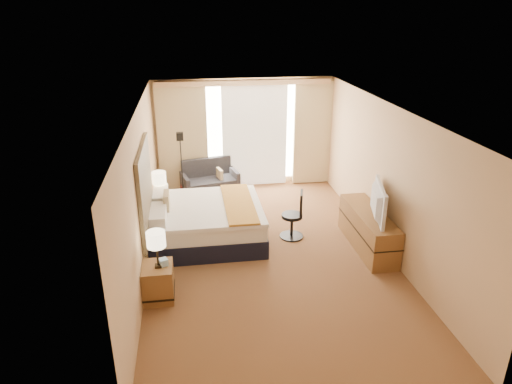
{
  "coord_description": "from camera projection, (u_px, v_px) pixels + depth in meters",
  "views": [
    {
      "loc": [
        -1.28,
        -7.03,
        4.11
      ],
      "look_at": [
        -0.17,
        0.4,
        1.05
      ],
      "focal_mm": 32.0,
      "sensor_mm": 36.0,
      "label": 1
    }
  ],
  "objects": [
    {
      "name": "nightstand_right",
      "position": [
        164.0,
        213.0,
        9.13
      ],
      "size": [
        0.45,
        0.52,
        0.55
      ],
      "primitive_type": "cube",
      "color": "brown",
      "rests_on": "floor"
    },
    {
      "name": "wall_front",
      "position": [
        332.0,
        316.0,
        4.47
      ],
      "size": [
        4.2,
        0.02,
        2.6
      ],
      "primitive_type": "cube",
      "color": "tan",
      "rests_on": "ground"
    },
    {
      "name": "curtains",
      "position": [
        244.0,
        130.0,
        10.73
      ],
      "size": [
        4.12,
        0.19,
        2.56
      ],
      "color": "#C8B28D",
      "rests_on": "floor"
    },
    {
      "name": "ceiling",
      "position": [
        270.0,
        110.0,
        7.18
      ],
      "size": [
        4.2,
        7.0,
        0.02
      ],
      "primitive_type": "cube",
      "color": "silver",
      "rests_on": "wall_back"
    },
    {
      "name": "television",
      "position": [
        373.0,
        201.0,
        7.82
      ],
      "size": [
        0.41,
        1.07,
        0.61
      ],
      "primitive_type": "imported",
      "rotation": [
        0.0,
        0.0,
        1.31
      ],
      "color": "black",
      "rests_on": "media_dresser"
    },
    {
      "name": "wall_left",
      "position": [
        142.0,
        194.0,
        7.38
      ],
      "size": [
        0.02,
        7.0,
        2.6
      ],
      "primitive_type": "cube",
      "color": "tan",
      "rests_on": "ground"
    },
    {
      "name": "headboard",
      "position": [
        145.0,
        190.0,
        7.58
      ],
      "size": [
        0.06,
        1.85,
        1.5
      ],
      "primitive_type": "cube",
      "color": "black",
      "rests_on": "wall_left"
    },
    {
      "name": "desk_chair",
      "position": [
        295.0,
        217.0,
        8.62
      ],
      "size": [
        0.45,
        0.45,
        0.93
      ],
      "rotation": [
        0.0,
        0.0,
        -0.27
      ],
      "color": "black",
      "rests_on": "floor"
    },
    {
      "name": "lamp_right",
      "position": [
        159.0,
        178.0,
        8.91
      ],
      "size": [
        0.27,
        0.27,
        0.58
      ],
      "color": "black",
      "rests_on": "nightstand_right"
    },
    {
      "name": "wall_back",
      "position": [
        244.0,
        133.0,
        10.88
      ],
      "size": [
        4.2,
        0.02,
        2.6
      ],
      "primitive_type": "cube",
      "color": "tan",
      "rests_on": "ground"
    },
    {
      "name": "floor",
      "position": [
        269.0,
        254.0,
        8.16
      ],
      "size": [
        4.2,
        7.0,
        0.02
      ],
      "primitive_type": "cube",
      "color": "#592619",
      "rests_on": "ground"
    },
    {
      "name": "media_dresser",
      "position": [
        368.0,
        230.0,
        8.28
      ],
      "size": [
        0.5,
        1.8,
        0.7
      ],
      "primitive_type": "cube",
      "color": "brown",
      "rests_on": "floor"
    },
    {
      "name": "wall_right",
      "position": [
        388.0,
        180.0,
        7.96
      ],
      "size": [
        0.02,
        7.0,
        2.6
      ],
      "primitive_type": "cube",
      "color": "tan",
      "rests_on": "ground"
    },
    {
      "name": "window",
      "position": [
        254.0,
        133.0,
        10.88
      ],
      "size": [
        2.3,
        0.02,
        2.3
      ],
      "primitive_type": "cube",
      "color": "white",
      "rests_on": "wall_back"
    },
    {
      "name": "telephone",
      "position": [
        164.0,
        198.0,
        9.02
      ],
      "size": [
        0.22,
        0.19,
        0.07
      ],
      "primitive_type": "cube",
      "rotation": [
        0.0,
        0.0,
        0.3
      ],
      "color": "black",
      "rests_on": "nightstand_right"
    },
    {
      "name": "floor_lamp",
      "position": [
        181.0,
        154.0,
        9.94
      ],
      "size": [
        0.2,
        0.2,
        1.61
      ],
      "color": "black",
      "rests_on": "floor"
    },
    {
      "name": "loveseat",
      "position": [
        210.0,
        183.0,
        10.72
      ],
      "size": [
        1.41,
        0.96,
        0.8
      ],
      "rotation": [
        0.0,
        0.0,
        0.23
      ],
      "color": "maroon",
      "rests_on": "floor"
    },
    {
      "name": "bed",
      "position": [
        206.0,
        222.0,
        8.55
      ],
      "size": [
        2.05,
        1.87,
        0.99
      ],
      "color": "black",
      "rests_on": "floor"
    },
    {
      "name": "lamp_left",
      "position": [
        156.0,
        240.0,
        6.55
      ],
      "size": [
        0.28,
        0.28,
        0.58
      ],
      "color": "black",
      "rests_on": "nightstand_left"
    },
    {
      "name": "tissue_box",
      "position": [
        163.0,
        262.0,
        6.74
      ],
      "size": [
        0.15,
        0.15,
        0.11
      ],
      "primitive_type": "cube",
      "rotation": [
        0.0,
        0.0,
        0.38
      ],
      "color": "#99C7ED",
      "rests_on": "nightstand_left"
    },
    {
      "name": "nightstand_left",
      "position": [
        158.0,
        282.0,
        6.84
      ],
      "size": [
        0.45,
        0.52,
        0.55
      ],
      "primitive_type": "cube",
      "color": "brown",
      "rests_on": "floor"
    }
  ]
}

